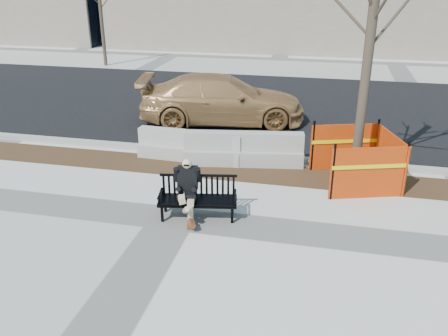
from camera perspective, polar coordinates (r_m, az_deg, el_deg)
The scene contains 11 objects.
ground at distance 9.52m, azimuth -6.15°, elevation -6.06°, with size 120.00×120.00×0.00m, color beige.
mulch_strip at distance 11.76m, azimuth -2.19°, elevation -0.06°, with size 40.00×1.20×0.02m, color #47301C.
asphalt_street at distance 17.50m, azimuth 2.97°, elevation 7.70°, with size 60.00×10.40×0.01m, color black.
curb at distance 12.59m, azimuth -1.11°, elevation 1.82°, with size 60.00×0.25×0.12m, color #9E9B93.
bench at distance 9.52m, azimuth -3.15°, elevation -5.95°, with size 1.58×0.57×0.84m, color black, non-canonical shape.
seated_man at distance 9.58m, azimuth -4.37°, elevation -5.79°, with size 0.51×0.86×1.20m, color black, non-canonical shape.
tree_fence at distance 11.41m, azimuth 15.40°, elevation -1.69°, with size 2.55×2.55×6.38m, color #ED420C, non-canonical shape.
sedan at distance 15.42m, azimuth -0.23°, elevation 5.61°, with size 2.13×5.24×1.52m, color #AE7F4B.
jersey_barrier_left at distance 12.36m, azimuth -4.12°, elevation 1.05°, with size 2.75×0.55×0.79m, color #A6A39B, non-canonical shape.
jersey_barrier_right at distance 12.05m, azimuth 2.35°, elevation 0.50°, with size 3.00×0.60×0.86m, color #9F9C94, non-canonical shape.
far_tree_left at distance 25.77m, azimuth -14.13°, elevation 11.99°, with size 1.99×1.99×5.36m, color #4F3F33, non-canonical shape.
Camera 1 is at (2.79, -7.86, 4.59)m, focal length 37.68 mm.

